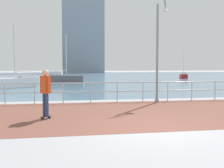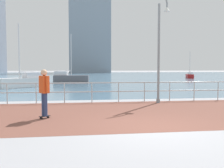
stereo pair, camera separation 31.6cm
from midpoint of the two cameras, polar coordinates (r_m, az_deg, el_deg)
name	(u,v)px [view 2 (the right image)]	position (r m, az deg, el deg)	size (l,w,h in m)	color
ground	(88,78)	(47.47, -5.10, 1.42)	(220.00, 220.00, 0.00)	#9E9EA3
brick_paving	(132,112)	(10.47, 5.25, -6.27)	(28.00, 6.52, 0.01)	brown
harbor_water	(86,76)	(58.38, -5.63, 1.82)	(180.00, 88.00, 0.00)	slate
waterfront_railing	(119,88)	(13.56, 2.12, -0.93)	(25.25, 0.06, 1.05)	#B2BCC1
lamppost	(161,42)	(13.60, 11.43, 9.04)	(0.77, 0.51, 5.61)	gray
skateboarder	(44,89)	(9.36, -13.79, -1.09)	(0.39, 0.51, 1.74)	black
sailboat_gray	(21,82)	(24.82, -19.06, 0.52)	(3.86, 3.71, 5.75)	white
sailboat_white	(190,76)	(46.35, 16.96, 1.76)	(1.92, 3.38, 4.54)	#B21E1E
sailboat_navy	(70,78)	(31.51, -8.94, 1.30)	(4.29, 1.87, 5.83)	#595960
tower_concrete	(89,23)	(99.95, -5.02, 13.17)	(14.57, 16.80, 38.53)	#8493A3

